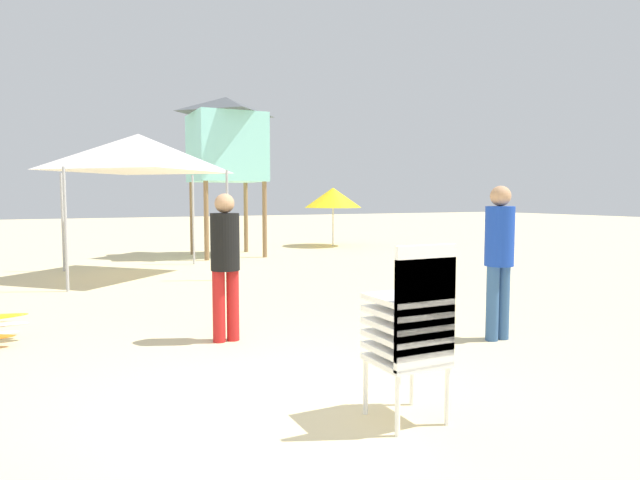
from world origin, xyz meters
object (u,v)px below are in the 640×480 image
(stacked_plastic_chairs, at_px, (414,321))
(lifeguard_tower, at_px, (226,140))
(beach_umbrella_left, at_px, (333,198))
(lifeguard_near_center, at_px, (225,257))
(lifeguard_near_left, at_px, (499,252))
(popup_canopy, at_px, (138,153))

(stacked_plastic_chairs, height_order, lifeguard_tower, lifeguard_tower)
(stacked_plastic_chairs, relative_size, beach_umbrella_left, 0.68)
(lifeguard_near_center, bearing_deg, lifeguard_tower, 73.32)
(stacked_plastic_chairs, xyz_separation_m, lifeguard_near_center, (-0.55, 2.77, 0.20))
(lifeguard_near_left, bearing_deg, lifeguard_near_center, 155.10)
(stacked_plastic_chairs, xyz_separation_m, lifeguard_tower, (2.02, 11.36, 2.39))
(lifeguard_near_left, height_order, beach_umbrella_left, beach_umbrella_left)
(lifeguard_near_left, height_order, lifeguard_tower, lifeguard_tower)
(lifeguard_near_left, xyz_separation_m, lifeguard_near_center, (-2.77, 1.28, -0.06))
(lifeguard_tower, relative_size, beach_umbrella_left, 2.24)
(stacked_plastic_chairs, distance_m, beach_umbrella_left, 14.12)
(popup_canopy, xyz_separation_m, lifeguard_tower, (2.67, 2.87, 0.65))
(lifeguard_near_center, relative_size, popup_canopy, 0.58)
(lifeguard_near_left, height_order, popup_canopy, popup_canopy)
(stacked_plastic_chairs, bearing_deg, lifeguard_near_center, 101.17)
(stacked_plastic_chairs, distance_m, lifeguard_near_left, 2.69)
(lifeguard_near_center, distance_m, beach_umbrella_left, 11.95)
(lifeguard_tower, bearing_deg, lifeguard_near_center, -106.68)
(lifeguard_near_center, height_order, popup_canopy, popup_canopy)
(popup_canopy, bearing_deg, lifeguard_near_center, -89.00)
(stacked_plastic_chairs, height_order, beach_umbrella_left, beach_umbrella_left)
(lifeguard_near_left, xyz_separation_m, popup_canopy, (-2.87, 7.00, 1.48))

